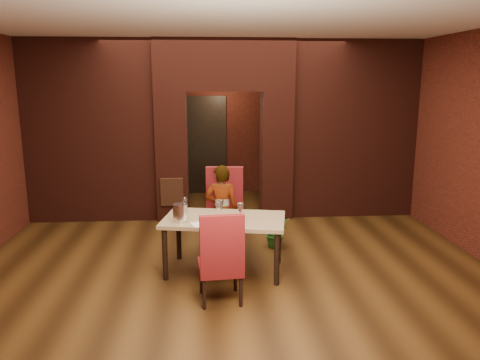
{
  "coord_description": "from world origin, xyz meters",
  "views": [
    {
      "loc": [
        -0.31,
        -6.42,
        2.49
      ],
      "look_at": [
        0.14,
        0.0,
        1.12
      ],
      "focal_mm": 35.0,
      "sensor_mm": 36.0,
      "label": 1
    }
  ],
  "objects_px": {
    "wine_glass_a": "(218,210)",
    "wine_glass_c": "(240,212)",
    "wine_glass_b": "(221,209)",
    "person_seated": "(222,210)",
    "chair_near": "(220,256)",
    "water_bottle": "(185,207)",
    "chair_far": "(224,211)",
    "wine_bucket": "(180,213)",
    "dining_table": "(224,245)",
    "potted_plant": "(275,233)"
  },
  "relations": [
    {
      "from": "dining_table",
      "to": "person_seated",
      "type": "bearing_deg",
      "value": 101.48
    },
    {
      "from": "wine_glass_a",
      "to": "wine_bucket",
      "type": "distance_m",
      "value": 0.51
    },
    {
      "from": "chair_far",
      "to": "water_bottle",
      "type": "height_order",
      "value": "chair_far"
    },
    {
      "from": "person_seated",
      "to": "potted_plant",
      "type": "distance_m",
      "value": 0.95
    },
    {
      "from": "person_seated",
      "to": "wine_glass_a",
      "type": "distance_m",
      "value": 0.65
    },
    {
      "from": "wine_bucket",
      "to": "potted_plant",
      "type": "bearing_deg",
      "value": 35.99
    },
    {
      "from": "wine_glass_a",
      "to": "wine_bucket",
      "type": "relative_size",
      "value": 0.93
    },
    {
      "from": "water_bottle",
      "to": "potted_plant",
      "type": "relative_size",
      "value": 0.62
    },
    {
      "from": "chair_far",
      "to": "chair_near",
      "type": "height_order",
      "value": "chair_far"
    },
    {
      "from": "person_seated",
      "to": "water_bottle",
      "type": "xyz_separation_m",
      "value": [
        -0.5,
        -0.6,
        0.21
      ]
    },
    {
      "from": "person_seated",
      "to": "dining_table",
      "type": "bearing_deg",
      "value": 97.5
    },
    {
      "from": "water_bottle",
      "to": "potted_plant",
      "type": "height_order",
      "value": "water_bottle"
    },
    {
      "from": "dining_table",
      "to": "wine_glass_a",
      "type": "bearing_deg",
      "value": 171.01
    },
    {
      "from": "dining_table",
      "to": "wine_bucket",
      "type": "relative_size",
      "value": 6.81
    },
    {
      "from": "chair_near",
      "to": "wine_glass_b",
      "type": "height_order",
      "value": "chair_near"
    },
    {
      "from": "wine_glass_b",
      "to": "person_seated",
      "type": "bearing_deg",
      "value": 86.93
    },
    {
      "from": "chair_near",
      "to": "wine_glass_a",
      "type": "xyz_separation_m",
      "value": [
        0.0,
        0.86,
        0.3
      ]
    },
    {
      "from": "wine_bucket",
      "to": "water_bottle",
      "type": "xyz_separation_m",
      "value": [
        0.05,
        0.17,
        0.02
      ]
    },
    {
      "from": "dining_table",
      "to": "wine_bucket",
      "type": "bearing_deg",
      "value": -157.73
    },
    {
      "from": "wine_glass_b",
      "to": "water_bottle",
      "type": "relative_size",
      "value": 0.81
    },
    {
      "from": "person_seated",
      "to": "potted_plant",
      "type": "relative_size",
      "value": 2.95
    },
    {
      "from": "chair_far",
      "to": "wine_bucket",
      "type": "relative_size",
      "value": 5.34
    },
    {
      "from": "chair_near",
      "to": "person_seated",
      "type": "distance_m",
      "value": 1.49
    },
    {
      "from": "person_seated",
      "to": "wine_bucket",
      "type": "bearing_deg",
      "value": 61.02
    },
    {
      "from": "chair_far",
      "to": "wine_glass_c",
      "type": "height_order",
      "value": "chair_far"
    },
    {
      "from": "wine_glass_b",
      "to": "wine_bucket",
      "type": "bearing_deg",
      "value": -162.12
    },
    {
      "from": "chair_far",
      "to": "chair_near",
      "type": "bearing_deg",
      "value": -88.79
    },
    {
      "from": "chair_far",
      "to": "wine_glass_c",
      "type": "relative_size",
      "value": 5.65
    },
    {
      "from": "dining_table",
      "to": "potted_plant",
      "type": "bearing_deg",
      "value": 57.74
    },
    {
      "from": "chair_near",
      "to": "wine_glass_a",
      "type": "height_order",
      "value": "chair_near"
    },
    {
      "from": "water_bottle",
      "to": "wine_glass_a",
      "type": "bearing_deg",
      "value": -3.49
    },
    {
      "from": "wine_glass_a",
      "to": "water_bottle",
      "type": "distance_m",
      "value": 0.44
    },
    {
      "from": "dining_table",
      "to": "wine_glass_a",
      "type": "xyz_separation_m",
      "value": [
        -0.07,
        0.03,
        0.47
      ]
    },
    {
      "from": "wine_glass_a",
      "to": "chair_near",
      "type": "bearing_deg",
      "value": -90.23
    },
    {
      "from": "wine_glass_a",
      "to": "wine_glass_c",
      "type": "distance_m",
      "value": 0.3
    },
    {
      "from": "potted_plant",
      "to": "chair_far",
      "type": "bearing_deg",
      "value": -172.84
    },
    {
      "from": "dining_table",
      "to": "wine_glass_b",
      "type": "bearing_deg",
      "value": 143.13
    },
    {
      "from": "dining_table",
      "to": "potted_plant",
      "type": "relative_size",
      "value": 3.5
    },
    {
      "from": "chair_near",
      "to": "chair_far",
      "type": "bearing_deg",
      "value": -98.82
    },
    {
      "from": "chair_near",
      "to": "wine_glass_b",
      "type": "relative_size",
      "value": 4.78
    },
    {
      "from": "dining_table",
      "to": "chair_far",
      "type": "relative_size",
      "value": 1.28
    },
    {
      "from": "dining_table",
      "to": "wine_bucket",
      "type": "distance_m",
      "value": 0.75
    },
    {
      "from": "dining_table",
      "to": "wine_glass_b",
      "type": "distance_m",
      "value": 0.48
    },
    {
      "from": "dining_table",
      "to": "wine_glass_c",
      "type": "height_order",
      "value": "wine_glass_c"
    },
    {
      "from": "dining_table",
      "to": "potted_plant",
      "type": "distance_m",
      "value": 1.19
    },
    {
      "from": "wine_glass_a",
      "to": "wine_glass_c",
      "type": "xyz_separation_m",
      "value": [
        0.28,
        -0.12,
        0.0
      ]
    },
    {
      "from": "chair_far",
      "to": "potted_plant",
      "type": "height_order",
      "value": "chair_far"
    },
    {
      "from": "wine_glass_b",
      "to": "wine_glass_c",
      "type": "distance_m",
      "value": 0.29
    },
    {
      "from": "dining_table",
      "to": "potted_plant",
      "type": "xyz_separation_m",
      "value": [
        0.8,
        0.87,
        -0.14
      ]
    },
    {
      "from": "wine_glass_a",
      "to": "wine_bucket",
      "type": "xyz_separation_m",
      "value": [
        -0.48,
        -0.14,
        0.01
      ]
    }
  ]
}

